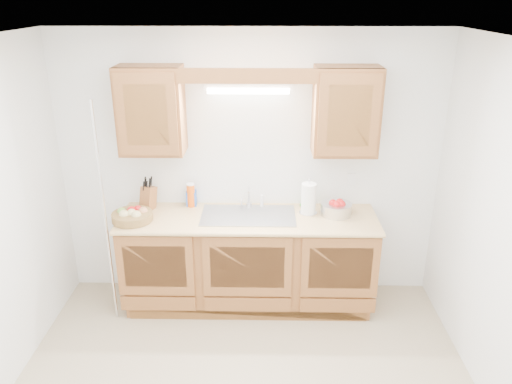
{
  "coord_description": "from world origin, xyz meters",
  "views": [
    {
      "loc": [
        0.14,
        -2.86,
        2.76
      ],
      "look_at": [
        0.08,
        0.85,
        1.27
      ],
      "focal_mm": 35.0,
      "sensor_mm": 36.0,
      "label": 1
    }
  ],
  "objects_px": {
    "knife_block": "(148,197)",
    "apple_bowl": "(336,208)",
    "paper_towel": "(309,199)",
    "fruit_basket": "(132,215)"
  },
  "relations": [
    {
      "from": "fruit_basket",
      "to": "apple_bowl",
      "type": "relative_size",
      "value": 1.17
    },
    {
      "from": "knife_block",
      "to": "apple_bowl",
      "type": "bearing_deg",
      "value": 17.05
    },
    {
      "from": "knife_block",
      "to": "apple_bowl",
      "type": "relative_size",
      "value": 0.89
    },
    {
      "from": "fruit_basket",
      "to": "knife_block",
      "type": "bearing_deg",
      "value": 71.9
    },
    {
      "from": "fruit_basket",
      "to": "paper_towel",
      "type": "height_order",
      "value": "paper_towel"
    },
    {
      "from": "fruit_basket",
      "to": "paper_towel",
      "type": "distance_m",
      "value": 1.57
    },
    {
      "from": "paper_towel",
      "to": "knife_block",
      "type": "bearing_deg",
      "value": 176.73
    },
    {
      "from": "fruit_basket",
      "to": "knife_block",
      "type": "distance_m",
      "value": 0.29
    },
    {
      "from": "knife_block",
      "to": "paper_towel",
      "type": "xyz_separation_m",
      "value": [
        1.47,
        -0.08,
        0.03
      ]
    },
    {
      "from": "knife_block",
      "to": "apple_bowl",
      "type": "xyz_separation_m",
      "value": [
        1.72,
        -0.11,
        -0.05
      ]
    }
  ]
}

